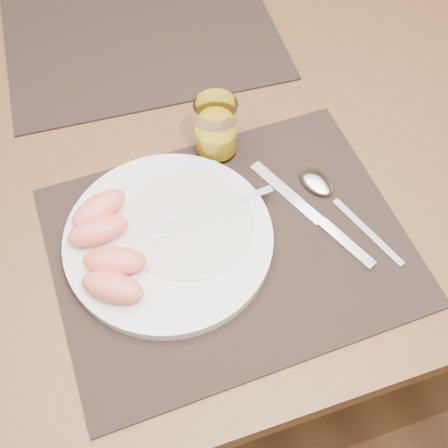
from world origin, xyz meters
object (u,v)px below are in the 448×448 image
placemat_near (229,245)px  placemat_far (141,34)px  plate (169,239)px  knife (320,222)px  fork (201,215)px  juice_glass (216,130)px  table (181,162)px  spoon (324,188)px

placemat_near → placemat_far: (-0.01, 0.44, 0.00)m
plate → knife: 0.20m
fork → juice_glass: 0.13m
table → juice_glass: (0.04, -0.06, 0.13)m
fork → spoon: bearing=-1.3°
plate → knife: (0.20, -0.03, -0.01)m
table → knife: bearing=-59.3°
placemat_far → spoon: 0.43m
table → placemat_far: 0.24m
placemat_near → spoon: 0.16m
fork → juice_glass: bearing=63.2°
placemat_near → plate: plate is taller
table → plate: bearing=-108.7°
placemat_near → spoon: size_ratio=2.39×
spoon → juice_glass: bearing=134.9°
plate → juice_glass: 0.17m
fork → plate: bearing=-161.9°
table → knife: 0.28m
placemat_near → plate: bearing=158.7°
fork → spoon: 0.18m
plate → juice_glass: bearing=50.6°
placemat_far → spoon: size_ratio=2.39×
table → placemat_far: placemat_far is taller
placemat_far → juice_glass: bearing=-81.5°
spoon → knife: bearing=-118.2°
knife → plate: bearing=170.1°
fork → knife: (0.15, -0.05, -0.02)m
placemat_near → fork: fork is taller
table → knife: knife is taller
fork → placemat_near: bearing=-61.5°
plate → fork: 0.05m
table → placemat_far: bearing=90.1°
plate → placemat_near: bearing=-21.3°
placemat_far → knife: knife is taller
table → spoon: (0.16, -0.18, 0.09)m
knife → juice_glass: bearing=119.3°
juice_glass → fork: bearing=-116.8°
placemat_near → placemat_far: bearing=91.2°
placemat_near → plate: (-0.07, 0.03, 0.01)m
placemat_near → spoon: bearing=15.1°
juice_glass → table: bearing=124.2°
placemat_near → juice_glass: juice_glass is taller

